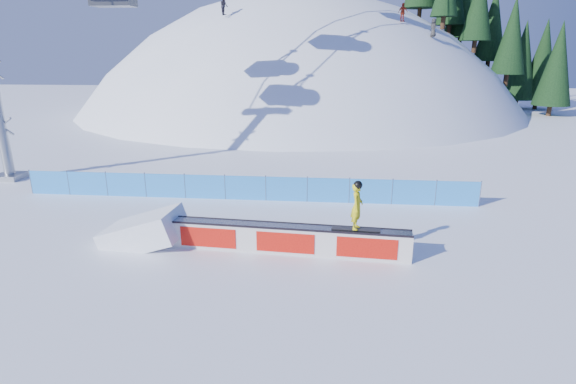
{
  "coord_description": "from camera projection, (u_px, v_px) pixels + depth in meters",
  "views": [
    {
      "loc": [
        3.99,
        -16.0,
        6.88
      ],
      "look_at": [
        2.48,
        0.22,
        1.8
      ],
      "focal_mm": 28.0,
      "sensor_mm": 36.0,
      "label": 1
    }
  ],
  "objects": [
    {
      "name": "treeline",
      "position": [
        491.0,
        20.0,
        51.38
      ],
      "size": [
        21.03,
        11.6,
        20.81
      ],
      "color": "#352215",
      "rests_on": "ground"
    },
    {
      "name": "ground",
      "position": [
        225.0,
        236.0,
        17.62
      ],
      "size": [
        160.0,
        160.0,
        0.0
      ],
      "primitive_type": "plane",
      "color": "white",
      "rests_on": "ground"
    },
    {
      "name": "safety_fence",
      "position": [
        245.0,
        188.0,
        21.71
      ],
      "size": [
        22.05,
        0.05,
        1.3
      ],
      "color": "#2B8AE8",
      "rests_on": "ground"
    },
    {
      "name": "distant_skiers",
      "position": [
        327.0,
        2.0,
        43.84
      ],
      "size": [
        20.28,
        9.68,
        6.97
      ],
      "color": "black",
      "rests_on": "ground"
    },
    {
      "name": "snow_ramp",
      "position": [
        145.0,
        242.0,
        17.0
      ],
      "size": [
        3.15,
        2.09,
        1.88
      ],
      "primitive_type": null,
      "rotation": [
        0.0,
        -0.31,
        -0.07
      ],
      "color": "white",
      "rests_on": "ground"
    },
    {
      "name": "snowboarder",
      "position": [
        357.0,
        206.0,
        15.21
      ],
      "size": [
        1.69,
        0.67,
        1.75
      ],
      "rotation": [
        0.0,
        0.0,
        1.33
      ],
      "color": "black",
      "rests_on": "rail_box"
    },
    {
      "name": "rail_box",
      "position": [
        286.0,
        239.0,
        16.0
      ],
      "size": [
        8.73,
        1.22,
        1.04
      ],
      "rotation": [
        0.0,
        0.0,
        -0.07
      ],
      "color": "silver",
      "rests_on": "ground"
    },
    {
      "name": "snow_hill",
      "position": [
        298.0,
        238.0,
        62.9
      ],
      "size": [
        64.0,
        64.0,
        64.0
      ],
      "color": "white",
      "rests_on": "ground"
    }
  ]
}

